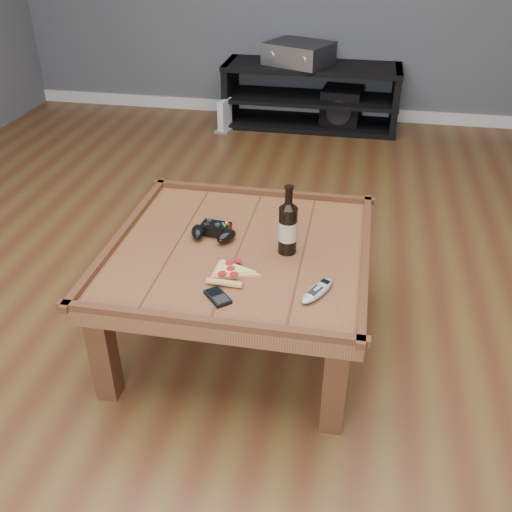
% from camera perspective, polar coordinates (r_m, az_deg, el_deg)
% --- Properties ---
extents(ground, '(6.00, 6.00, 0.00)m').
position_cam_1_polar(ground, '(2.49, -1.52, -8.06)').
color(ground, '#4E2916').
rests_on(ground, ground).
extents(baseboard, '(5.00, 0.02, 0.10)m').
position_cam_1_polar(baseboard, '(5.11, 5.68, 14.25)').
color(baseboard, silver).
rests_on(baseboard, ground).
extents(coffee_table, '(1.03, 1.03, 0.48)m').
position_cam_1_polar(coffee_table, '(2.26, -1.66, -0.47)').
color(coffee_table, brown).
rests_on(coffee_table, ground).
extents(media_console, '(1.40, 0.45, 0.50)m').
position_cam_1_polar(media_console, '(4.82, 5.50, 15.61)').
color(media_console, black).
rests_on(media_console, ground).
extents(beer_bottle, '(0.07, 0.07, 0.28)m').
position_cam_1_polar(beer_bottle, '(2.15, 3.20, 2.98)').
color(beer_bottle, black).
rests_on(beer_bottle, coffee_table).
extents(game_controller, '(0.21, 0.15, 0.06)m').
position_cam_1_polar(game_controller, '(2.29, -4.26, 2.45)').
color(game_controller, black).
rests_on(game_controller, coffee_table).
extents(pizza_slice, '(0.15, 0.24, 0.02)m').
position_cam_1_polar(pizza_slice, '(2.07, -2.63, -1.64)').
color(pizza_slice, tan).
rests_on(pizza_slice, coffee_table).
extents(smartphone, '(0.11, 0.12, 0.01)m').
position_cam_1_polar(smartphone, '(1.95, -3.85, -4.08)').
color(smartphone, black).
rests_on(smartphone, coffee_table).
extents(remote_control, '(0.13, 0.19, 0.03)m').
position_cam_1_polar(remote_control, '(1.98, 6.16, -3.46)').
color(remote_control, gray).
rests_on(remote_control, coffee_table).
extents(av_receiver, '(0.58, 0.54, 0.16)m').
position_cam_1_polar(av_receiver, '(4.75, 4.29, 19.57)').
color(av_receiver, black).
rests_on(av_receiver, media_console).
extents(subwoofer, '(0.34, 0.34, 0.31)m').
position_cam_1_polar(subwoofer, '(4.88, 8.54, 14.49)').
color(subwoofer, black).
rests_on(subwoofer, ground).
extents(game_console, '(0.15, 0.22, 0.25)m').
position_cam_1_polar(game_console, '(4.75, -3.14, 13.75)').
color(game_console, gray).
rests_on(game_console, ground).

